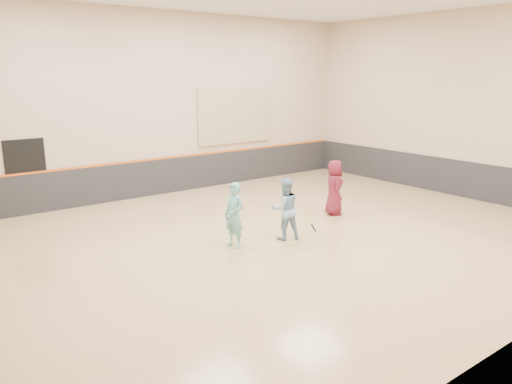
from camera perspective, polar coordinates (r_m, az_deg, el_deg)
room at (r=12.37m, az=2.94°, el=-1.54°), size 15.04×12.04×6.22m
wainscot_back at (r=17.29m, az=-9.93°, el=1.86°), size 14.90×0.04×1.20m
wainscot_right at (r=18.05m, az=21.38°, el=1.62°), size 0.04×11.90×1.20m
accent_stripe at (r=17.17m, az=-10.00°, el=3.88°), size 14.90×0.03×0.06m
acoustic_panel at (r=18.45m, az=-2.32°, el=8.73°), size 3.20×0.08×2.00m
doorway at (r=15.71m, az=-24.72°, el=1.53°), size 1.10×0.05×2.20m
girl at (r=11.64m, az=-2.49°, el=-2.68°), size 0.47×0.62×1.55m
instructor at (r=12.23m, az=3.33°, el=-1.93°), size 0.89×0.79×1.54m
young_man at (r=14.55m, az=8.92°, el=0.51°), size 0.82×0.92×1.59m
held_racket at (r=12.22m, az=5.92°, el=-2.86°), size 0.41×0.41×0.58m
spare_racket at (r=16.03m, az=-3.31°, el=-0.81°), size 0.70×0.70×0.14m
ball_under_racket at (r=11.98m, az=4.01°, el=-5.97°), size 0.07×0.07×0.07m
ball_in_hand at (r=14.50m, az=9.67°, el=1.37°), size 0.07×0.07×0.07m
ball_beside_spare at (r=14.88m, az=-5.64°, el=-2.12°), size 0.07×0.07×0.07m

